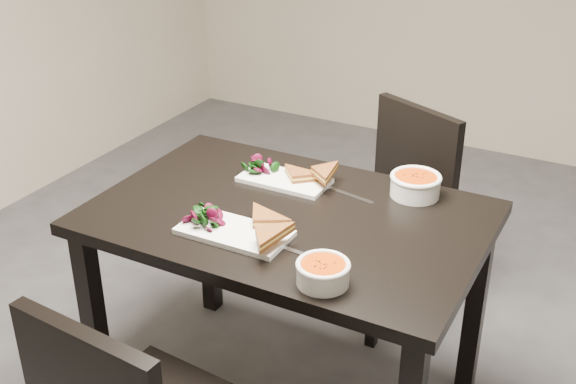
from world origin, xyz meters
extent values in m
cube|color=black|center=(-0.49, -0.04, 0.73)|extent=(1.20, 0.80, 0.04)
cube|color=black|center=(-1.03, -0.38, 0.35)|extent=(0.06, 0.06, 0.71)
cube|color=black|center=(-1.03, 0.30, 0.35)|extent=(0.06, 0.06, 0.71)
cube|color=black|center=(0.05, 0.30, 0.35)|extent=(0.06, 0.06, 0.71)
cube|color=black|center=(-0.43, 0.61, 0.43)|extent=(0.56, 0.56, 0.04)
cube|color=black|center=(-0.66, 0.52, 0.21)|extent=(0.05, 0.05, 0.41)
cube|color=black|center=(-0.34, 0.37, 0.21)|extent=(0.05, 0.05, 0.41)
cube|color=black|center=(-0.51, 0.85, 0.21)|extent=(0.05, 0.05, 0.41)
cube|color=black|center=(-0.19, 0.70, 0.21)|extent=(0.05, 0.05, 0.41)
cube|color=black|center=(-0.35, 0.78, 0.65)|extent=(0.40, 0.21, 0.40)
cube|color=white|center=(-0.56, -0.24, 0.76)|extent=(0.33, 0.16, 0.02)
cylinder|color=white|center=(-0.22, -0.35, 0.78)|extent=(0.14, 0.14, 0.05)
cylinder|color=#C93B09|center=(-0.22, -0.35, 0.80)|extent=(0.12, 0.12, 0.02)
torus|color=white|center=(-0.22, -0.35, 0.81)|extent=(0.14, 0.14, 0.01)
cube|color=silver|center=(-0.32, -0.25, 0.75)|extent=(0.18, 0.03, 0.00)
cube|color=white|center=(-0.60, 0.14, 0.76)|extent=(0.30, 0.15, 0.01)
cylinder|color=white|center=(-0.18, 0.25, 0.78)|extent=(0.16, 0.16, 0.06)
cylinder|color=#C93B09|center=(-0.18, 0.25, 0.81)|extent=(0.14, 0.14, 0.02)
torus|color=white|center=(-0.18, 0.25, 0.82)|extent=(0.17, 0.17, 0.02)
cube|color=silver|center=(-0.36, 0.15, 0.75)|extent=(0.18, 0.05, 0.00)
camera|label=1|loc=(0.44, -1.78, 1.81)|focal=45.16mm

